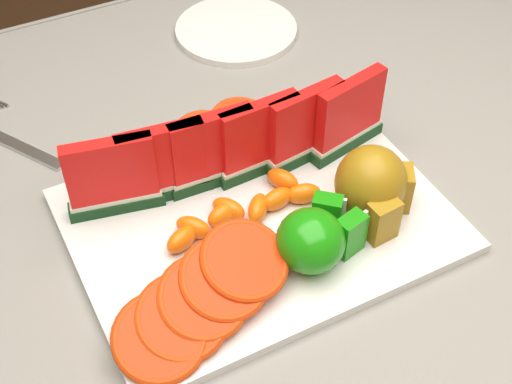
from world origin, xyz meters
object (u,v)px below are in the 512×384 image
at_px(side_plate, 236,30).
at_px(pear_cluster, 373,186).
at_px(apple_cluster, 316,238).
at_px(platter, 259,220).
at_px(fork, 8,138).

bearing_deg(side_plate, pear_cluster, -94.80).
bearing_deg(apple_cluster, pear_cluster, 18.82).
xyz_separation_m(pear_cluster, side_plate, (0.03, 0.40, -0.05)).
bearing_deg(pear_cluster, platter, 157.11).
distance_m(pear_cluster, side_plate, 0.40).
xyz_separation_m(apple_cluster, side_plate, (0.12, 0.43, -0.04)).
relative_size(platter, side_plate, 1.70).
bearing_deg(platter, apple_cluster, -73.30).
relative_size(apple_cluster, fork, 0.58).
bearing_deg(platter, side_plate, 67.34).
bearing_deg(apple_cluster, platter, 106.70).
height_order(pear_cluster, fork, pear_cluster).
bearing_deg(side_plate, fork, -166.96).
bearing_deg(pear_cluster, fork, 135.71).
xyz_separation_m(apple_cluster, pear_cluster, (0.09, 0.03, 0.01)).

